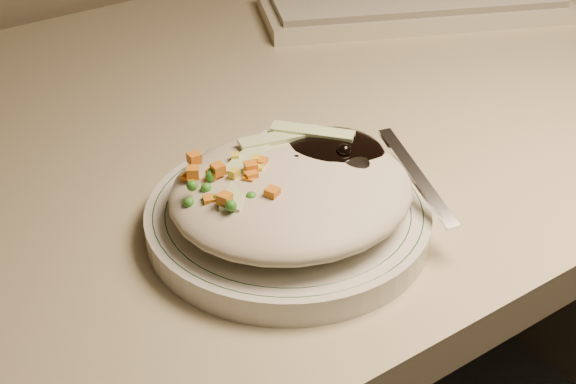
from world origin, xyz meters
TOP-DOWN VIEW (x-y plane):
  - desk at (0.00, 1.38)m, footprint 1.40×0.70m
  - plate at (-0.08, 1.19)m, footprint 0.22×0.22m
  - plate_rim at (-0.08, 1.19)m, footprint 0.21×0.21m
  - meal at (-0.07, 1.19)m, footprint 0.20×0.19m
  - keyboard at (0.32, 1.48)m, footprint 0.41×0.28m

SIDE VIEW (x-z plane):
  - desk at x=0.00m, z-range 0.17..0.91m
  - plate at x=-0.08m, z-range 0.74..0.76m
  - keyboard at x=0.32m, z-range 0.74..0.77m
  - plate_rim at x=-0.08m, z-range 0.76..0.76m
  - meal at x=-0.07m, z-range 0.76..0.81m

